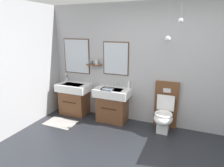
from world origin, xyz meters
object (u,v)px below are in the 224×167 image
Objects in this scene: toothbrush_cup at (67,79)px; vanity_sink_left at (74,98)px; soap_dispenser at (129,85)px; vanity_sink_right at (112,104)px; folded_hand_towel at (108,89)px; toilet at (164,113)px.

vanity_sink_left is at bearing -28.13° from toothbrush_cup.
vanity_sink_left is at bearing -172.48° from soap_dispenser.
toothbrush_cup is at bearing 172.85° from vanity_sink_right.
soap_dispenser is (1.65, 0.01, 0.03)m from toothbrush_cup.
folded_hand_towel is (1.29, -0.31, -0.03)m from toothbrush_cup.
toilet is at bearing -3.70° from toothbrush_cup.
vanity_sink_left is 3.56× the size of folded_hand_towel.
folded_hand_towel reaches higher than vanity_sink_left.
toilet is 4.90× the size of toothbrush_cup.
toothbrush_cup is 0.93× the size of folded_hand_towel.
vanity_sink_left is 0.78× the size of toilet.
soap_dispenser is (1.34, 0.18, 0.44)m from vanity_sink_left.
vanity_sink_right is at bearing 0.00° from vanity_sink_left.
soap_dispenser is 0.49m from folded_hand_towel.
vanity_sink_left is 1.00× the size of vanity_sink_right.
vanity_sink_right is at bearing -151.21° from soap_dispenser.
toothbrush_cup reaches higher than vanity_sink_right.
vanity_sink_right is 0.57m from soap_dispenser.
toilet is 2.53m from toothbrush_cup.
folded_hand_towel is at bearing -105.36° from vanity_sink_right.
soap_dispenser reaches higher than vanity_sink_left.
vanity_sink_right is (1.02, 0.00, 0.00)m from vanity_sink_left.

